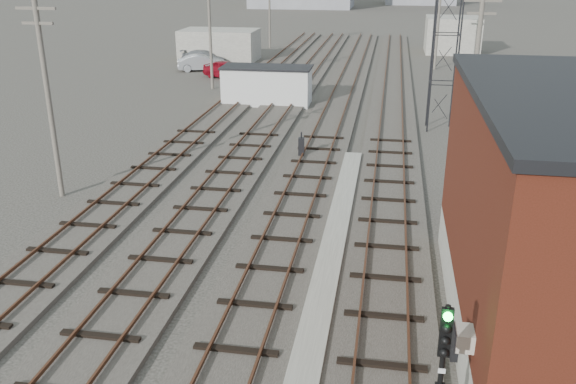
% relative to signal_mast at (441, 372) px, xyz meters
% --- Properties ---
extents(ground, '(320.00, 320.00, 0.00)m').
position_rel_signal_mast_xyz_m(ground, '(-3.70, 53.32, -2.23)').
color(ground, '#282621').
rests_on(ground, ground).
extents(track_right, '(3.20, 90.00, 0.39)m').
position_rel_signal_mast_xyz_m(track_right, '(-1.20, 32.32, -2.12)').
color(track_right, '#332D28').
rests_on(track_right, ground).
extents(track_mid_right, '(3.20, 90.00, 0.39)m').
position_rel_signal_mast_xyz_m(track_mid_right, '(-5.20, 32.32, -2.12)').
color(track_mid_right, '#332D28').
rests_on(track_mid_right, ground).
extents(track_mid_left, '(3.20, 90.00, 0.39)m').
position_rel_signal_mast_xyz_m(track_mid_left, '(-9.20, 32.32, -2.12)').
color(track_mid_left, '#332D28').
rests_on(track_mid_left, ground).
extents(track_left, '(3.20, 90.00, 0.39)m').
position_rel_signal_mast_xyz_m(track_left, '(-13.20, 32.32, -2.12)').
color(track_left, '#332D28').
rests_on(track_left, ground).
extents(platform_curb, '(0.90, 28.00, 0.26)m').
position_rel_signal_mast_xyz_m(platform_curb, '(-3.20, 7.32, -2.10)').
color(platform_curb, gray).
rests_on(platform_curb, ground).
extents(brick_building, '(6.54, 12.20, 7.22)m').
position_rel_signal_mast_xyz_m(brick_building, '(3.80, 5.32, 1.40)').
color(brick_building, gray).
rests_on(brick_building, ground).
extents(lattice_tower, '(1.60, 1.60, 15.00)m').
position_rel_signal_mast_xyz_m(lattice_tower, '(1.80, 28.32, 5.27)').
color(lattice_tower, black).
rests_on(lattice_tower, ground).
extents(utility_pole_left_a, '(1.80, 0.24, 9.00)m').
position_rel_signal_mast_xyz_m(utility_pole_left_a, '(-16.20, 13.32, 2.57)').
color(utility_pole_left_a, '#595147').
rests_on(utility_pole_left_a, ground).
extents(utility_pole_left_b, '(1.80, 0.24, 9.00)m').
position_rel_signal_mast_xyz_m(utility_pole_left_b, '(-16.20, 38.32, 2.57)').
color(utility_pole_left_b, '#595147').
rests_on(utility_pole_left_b, ground).
extents(utility_pole_left_c, '(1.80, 0.24, 9.00)m').
position_rel_signal_mast_xyz_m(utility_pole_left_c, '(-16.20, 63.32, 2.57)').
color(utility_pole_left_c, '#595147').
rests_on(utility_pole_left_c, ground).
extents(utility_pole_right_a, '(1.80, 0.24, 9.00)m').
position_rel_signal_mast_xyz_m(utility_pole_right_a, '(2.80, 21.32, 2.57)').
color(utility_pole_right_a, '#595147').
rests_on(utility_pole_right_a, ground).
extents(utility_pole_right_b, '(1.80, 0.24, 9.00)m').
position_rel_signal_mast_xyz_m(utility_pole_right_b, '(2.80, 51.32, 2.57)').
color(utility_pole_right_b, '#595147').
rests_on(utility_pole_right_b, ground).
extents(shed_left, '(8.00, 5.00, 3.20)m').
position_rel_signal_mast_xyz_m(shed_left, '(-19.70, 53.32, -0.63)').
color(shed_left, gray).
rests_on(shed_left, ground).
extents(shed_right, '(6.00, 6.00, 4.00)m').
position_rel_signal_mast_xyz_m(shed_right, '(5.30, 63.32, -0.23)').
color(shed_right, gray).
rests_on(shed_right, ground).
extents(signal_mast, '(0.40, 0.41, 3.84)m').
position_rel_signal_mast_xyz_m(signal_mast, '(0.00, 0.00, 0.00)').
color(signal_mast, gray).
rests_on(signal_mast, ground).
extents(switch_stand, '(0.35, 0.35, 1.40)m').
position_rel_signal_mast_xyz_m(switch_stand, '(-6.03, 20.73, -1.56)').
color(switch_stand, black).
rests_on(switch_stand, ground).
extents(site_trailer, '(6.74, 3.00, 2.82)m').
position_rel_signal_mast_xyz_m(site_trailer, '(-10.55, 33.61, -0.80)').
color(site_trailer, silver).
rests_on(site_trailer, ground).
extents(car_red, '(5.01, 3.53, 1.59)m').
position_rel_signal_mast_xyz_m(car_red, '(-16.22, 43.24, -1.43)').
color(car_red, maroon).
rests_on(car_red, ground).
extents(car_silver, '(4.97, 3.06, 1.55)m').
position_rel_signal_mast_xyz_m(car_silver, '(-19.66, 46.63, -1.45)').
color(car_silver, '#9DA0A4').
rests_on(car_silver, ground).
extents(car_grey, '(5.33, 3.69, 1.43)m').
position_rel_signal_mast_xyz_m(car_grey, '(-20.55, 50.16, -1.51)').
color(car_grey, gray).
rests_on(car_grey, ground).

